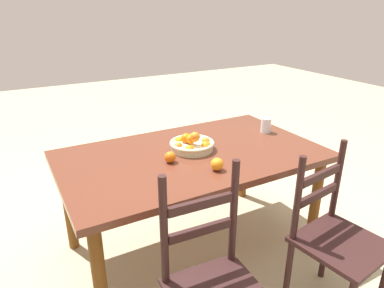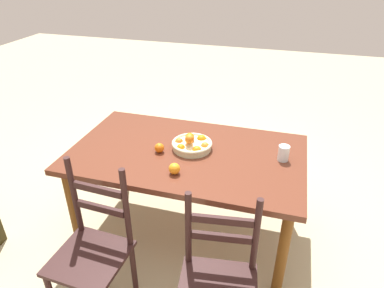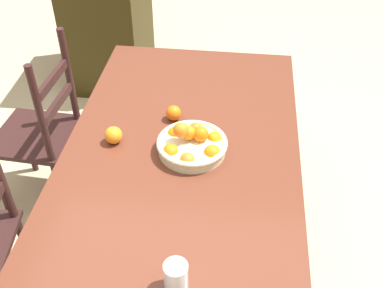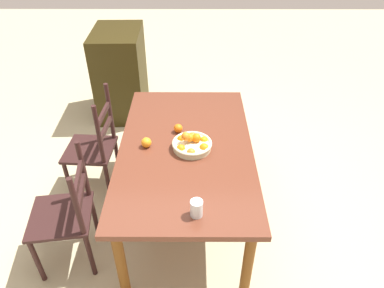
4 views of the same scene
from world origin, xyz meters
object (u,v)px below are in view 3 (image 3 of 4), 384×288
Objects in this scene: dining_table at (182,161)px; cabinet at (109,15)px; orange_loose_1 at (174,113)px; drinking_glass at (176,277)px; orange_loose_0 at (113,135)px; chair_near_window at (42,135)px; fruit_bowl at (192,144)px.

cabinet reaches higher than dining_table.
dining_table is 0.23m from orange_loose_1.
dining_table is 15.19× the size of drinking_glass.
orange_loose_0 is (-1.71, -0.50, 0.27)m from cabinet.
chair_near_window reaches higher than orange_loose_0.
fruit_bowl reaches higher than dining_table.
orange_loose_1 is at bearing -155.72° from cabinet.
chair_near_window is at bearing 56.44° from orange_loose_0.
drinking_glass is at bearing -170.85° from orange_loose_1.
fruit_bowl is 0.64m from drinking_glass.
dining_table is at bearing -161.29° from orange_loose_1.
fruit_bowl is at bearing 2.57° from drinking_glass.
chair_near_window reaches higher than dining_table.
cabinet is at bearing 20.03° from drinking_glass.
dining_table is 1.88m from cabinet.
cabinet is at bearing 16.34° from orange_loose_0.
chair_near_window is 14.32× the size of orange_loose_1.
drinking_glass is (-0.85, -0.14, 0.02)m from orange_loose_1.
fruit_bowl is 0.34m from orange_loose_0.
orange_loose_0 is at bearing 86.48° from fruit_bowl.
fruit_bowl is (-0.03, -0.05, 0.12)m from dining_table.
chair_near_window reaches higher than fruit_bowl.
dining_table is 22.26× the size of orange_loose_0.
drinking_glass is at bearing -173.61° from dining_table.
cabinet is at bearing 25.81° from fruit_bowl.
fruit_bowl is 4.27× the size of orange_loose_1.
fruit_bowl is at bearing -93.52° from orange_loose_0.
orange_loose_0 is 0.68× the size of drinking_glass.
drinking_glass is at bearing -151.23° from orange_loose_0.
fruit_bowl reaches higher than orange_loose_1.
chair_near_window is 0.69m from orange_loose_0.
orange_loose_0 is (-0.34, -0.51, 0.32)m from chair_near_window.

